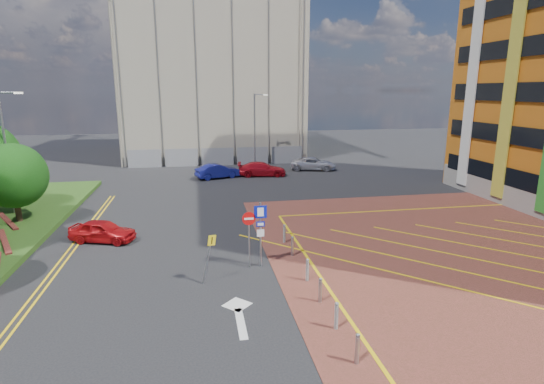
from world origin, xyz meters
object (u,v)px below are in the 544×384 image
object	(u,v)px
warning_sign	(209,253)
car_silver_back	(313,164)
tree_c	(13,176)
lamp_left_far	(7,148)
lamp_back	(255,128)
sign_cluster	(256,228)
car_red_left	(103,231)
car_red_back	(262,169)
car_blue_back	(218,171)

from	to	relation	value
warning_sign	car_silver_back	size ratio (longest dim) A/B	0.47
tree_c	car_silver_back	xyz separation A→B (m)	(23.42, 15.37, -2.52)
lamp_left_far	car_silver_back	bearing A→B (deg)	28.78
lamp_back	sign_cluster	distance (m)	27.38
lamp_back	car_red_left	bearing A→B (deg)	-118.22
lamp_back	sign_cluster	bearing A→B (deg)	-97.97
warning_sign	car_red_back	bearing A→B (deg)	75.74
warning_sign	car_blue_back	world-z (taller)	warning_sign
tree_c	car_red_back	distance (m)	22.00
tree_c	car_red_back	xyz separation A→B (m)	(17.50, 13.10, -2.50)
car_blue_back	tree_c	bearing A→B (deg)	115.74
car_red_back	car_silver_back	size ratio (longest dim) A/B	0.99
lamp_left_far	car_blue_back	distance (m)	18.09
car_red_left	car_blue_back	world-z (taller)	car_blue_back
tree_c	warning_sign	bearing A→B (deg)	-42.22
lamp_back	car_silver_back	distance (m)	7.39
lamp_left_far	car_silver_back	xyz separation A→B (m)	(24.34, 13.37, -3.99)
lamp_left_far	car_silver_back	size ratio (longest dim) A/B	1.65
tree_c	car_blue_back	size ratio (longest dim) A/B	1.15
lamp_left_far	car_red_back	distance (m)	21.87
sign_cluster	warning_sign	distance (m)	2.75
lamp_back	car_silver_back	bearing A→B (deg)	-24.22
car_red_back	lamp_left_far	bearing A→B (deg)	128.12
car_blue_back	car_red_left	bearing A→B (deg)	137.93
tree_c	sign_cluster	world-z (taller)	tree_c
lamp_left_far	car_red_left	world-z (taller)	lamp_left_far
car_red_left	lamp_back	bearing A→B (deg)	-9.79
warning_sign	car_blue_back	bearing A→B (deg)	86.05
car_red_back	car_silver_back	distance (m)	6.34
tree_c	car_red_back	world-z (taller)	tree_c
tree_c	car_red_left	size ratio (longest dim) A/B	1.35
lamp_left_far	car_blue_back	size ratio (longest dim) A/B	1.88
car_blue_back	car_red_back	distance (m)	4.40
tree_c	car_silver_back	bearing A→B (deg)	33.28
lamp_left_far	car_blue_back	world-z (taller)	lamp_left_far
sign_cluster	tree_c	bearing A→B (deg)	146.84
sign_cluster	car_red_back	world-z (taller)	sign_cluster
lamp_left_far	lamp_back	xyz separation A→B (m)	(18.50, 16.00, -0.30)
car_red_left	car_blue_back	size ratio (longest dim) A/B	0.85
lamp_left_far	warning_sign	world-z (taller)	lamp_left_far
lamp_back	warning_sign	size ratio (longest dim) A/B	3.55
lamp_left_far	sign_cluster	xyz separation A→B (m)	(14.72, -11.02, -2.71)
tree_c	car_blue_back	bearing A→B (deg)	44.09
car_blue_back	car_red_back	world-z (taller)	car_blue_back
tree_c	lamp_back	bearing A→B (deg)	45.68
sign_cluster	car_silver_back	distance (m)	26.25
car_red_left	car_silver_back	size ratio (longest dim) A/B	0.75
lamp_back	lamp_left_far	bearing A→B (deg)	-139.14
lamp_back	car_silver_back	xyz separation A→B (m)	(5.84, -2.63, -3.69)
tree_c	car_silver_back	world-z (taller)	tree_c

